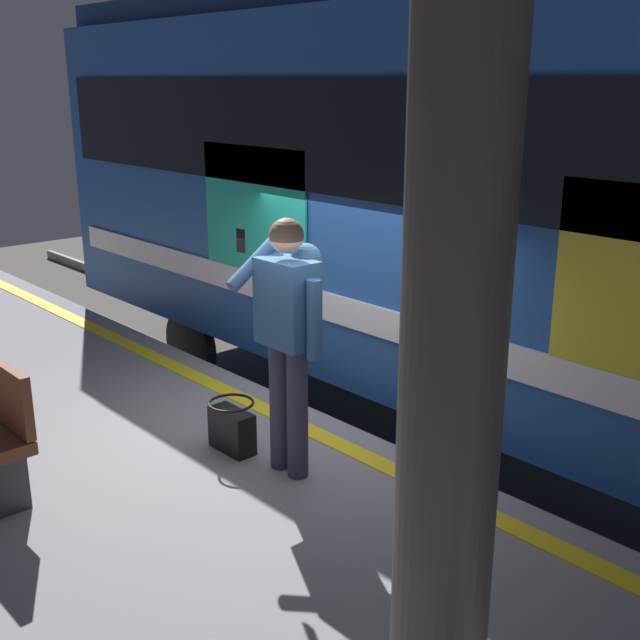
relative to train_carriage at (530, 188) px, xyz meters
name	(u,v)px	position (x,y,z in m)	size (l,w,h in m)	color
ground_plane	(325,516)	(0.51, 1.84, -2.59)	(25.40, 25.40, 0.00)	#4C4742
platform	(95,565)	(0.51, 3.86, -2.13)	(16.93, 4.04, 0.91)	gray
safety_line	(297,424)	(0.51, 2.14, -1.67)	(16.59, 0.16, 0.01)	yellow
track_rail_near	(416,464)	(0.51, 0.71, -2.51)	(22.01, 0.08, 0.16)	slate
track_rail_far	(508,420)	(0.51, -0.72, -2.51)	(22.01, 0.08, 0.16)	slate
train_carriage	(530,188)	(0.00, 0.00, 0.00)	(10.81, 2.91, 4.09)	#1E478C
passenger	(289,326)	(-0.01, 2.65, -0.65)	(0.57, 0.55, 1.72)	#383347
handbag	(232,428)	(0.50, 2.76, -1.50)	(0.36, 0.33, 0.37)	black
station_column	(457,272)	(-2.05, 3.59, 0.22)	(0.39, 0.39, 3.78)	#38332D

